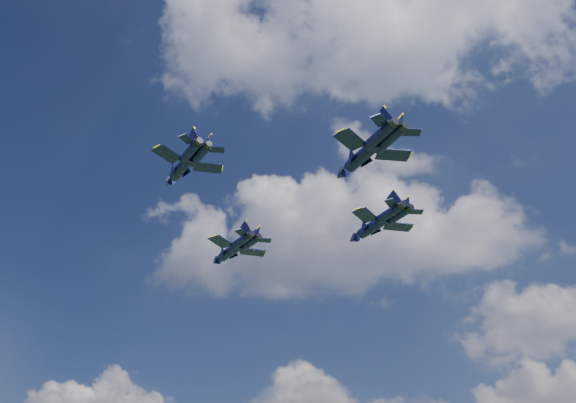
{
  "coord_description": "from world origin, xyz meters",
  "views": [
    {
      "loc": [
        19.08,
        -72.83,
        3.47
      ],
      "look_at": [
        -1.76,
        9.04,
        54.91
      ],
      "focal_mm": 40.0,
      "sensor_mm": 36.0,
      "label": 1
    }
  ],
  "objects_px": {
    "jet_left": "(181,168)",
    "jet_slot": "(361,156)",
    "jet_lead": "(230,252)",
    "jet_right": "(372,227)"
  },
  "relations": [
    {
      "from": "jet_right",
      "to": "jet_slot",
      "type": "bearing_deg",
      "value": -133.51
    },
    {
      "from": "jet_right",
      "to": "jet_slot",
      "type": "distance_m",
      "value": 22.52
    },
    {
      "from": "jet_left",
      "to": "jet_slot",
      "type": "distance_m",
      "value": 26.51
    },
    {
      "from": "jet_right",
      "to": "jet_slot",
      "type": "relative_size",
      "value": 1.02
    },
    {
      "from": "jet_left",
      "to": "jet_right",
      "type": "relative_size",
      "value": 0.89
    },
    {
      "from": "jet_slot",
      "to": "jet_left",
      "type": "bearing_deg",
      "value": 137.15
    },
    {
      "from": "jet_left",
      "to": "jet_right",
      "type": "xyz_separation_m",
      "value": [
        24.86,
        22.71,
        -1.03
      ]
    },
    {
      "from": "jet_left",
      "to": "jet_right",
      "type": "height_order",
      "value": "jet_left"
    },
    {
      "from": "jet_left",
      "to": "jet_slot",
      "type": "bearing_deg",
      "value": -45.76
    },
    {
      "from": "jet_lead",
      "to": "jet_right",
      "type": "distance_m",
      "value": 24.75
    }
  ]
}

